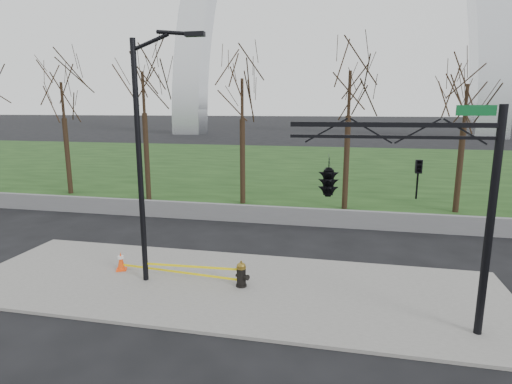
% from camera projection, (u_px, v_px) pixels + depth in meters
% --- Properties ---
extents(ground, '(500.00, 500.00, 0.00)m').
position_uv_depth(ground, '(229.00, 287.00, 13.95)').
color(ground, black).
rests_on(ground, ground).
extents(sidewalk, '(18.00, 6.00, 0.10)m').
position_uv_depth(sidewalk, '(229.00, 286.00, 13.94)').
color(sidewalk, slate).
rests_on(sidewalk, ground).
extents(grass_strip, '(120.00, 40.00, 0.06)m').
position_uv_depth(grass_strip, '(309.00, 165.00, 42.67)').
color(grass_strip, black).
rests_on(grass_strip, ground).
extents(guardrail, '(60.00, 0.30, 0.90)m').
position_uv_depth(guardrail, '(271.00, 215.00, 21.52)').
color(guardrail, '#59595B').
rests_on(guardrail, ground).
extents(tree_row, '(41.07, 4.00, 8.58)m').
position_uv_depth(tree_row, '(243.00, 134.00, 25.08)').
color(tree_row, black).
rests_on(tree_row, ground).
extents(fire_hydrant, '(0.55, 0.39, 0.89)m').
position_uv_depth(fire_hydrant, '(242.00, 275.00, 13.72)').
color(fire_hydrant, black).
rests_on(fire_hydrant, sidewalk).
extents(traffic_cone, '(0.47, 0.47, 0.69)m').
position_uv_depth(traffic_cone, '(121.00, 261.00, 15.11)').
color(traffic_cone, '#FF460D').
rests_on(traffic_cone, sidewalk).
extents(street_light, '(2.39, 0.27, 8.21)m').
position_uv_depth(street_light, '(145.00, 146.00, 13.38)').
color(street_light, black).
rests_on(street_light, ground).
extents(traffic_signal_mast, '(5.10, 2.51, 6.00)m').
position_uv_depth(traffic_signal_mast, '(359.00, 178.00, 10.63)').
color(traffic_signal_mast, black).
rests_on(traffic_signal_mast, ground).
extents(caution_tape, '(4.61, 0.61, 0.45)m').
position_uv_depth(caution_tape, '(184.00, 270.00, 14.24)').
color(caution_tape, yellow).
rests_on(caution_tape, ground).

